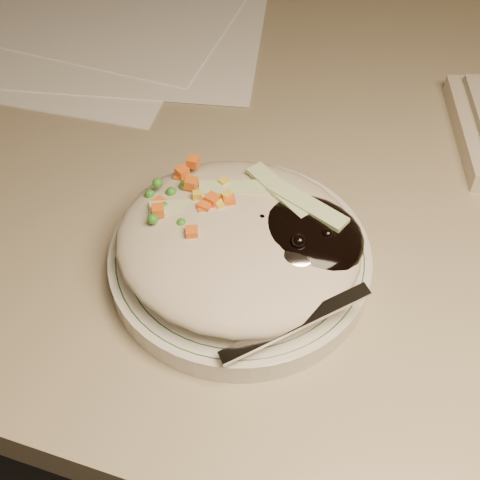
% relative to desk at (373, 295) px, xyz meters
% --- Properties ---
extents(desk, '(1.40, 0.70, 0.74)m').
position_rel_desk_xyz_m(desk, '(0.00, 0.00, 0.00)').
color(desk, gray).
rests_on(desk, ground).
extents(plate, '(0.21, 0.21, 0.02)m').
position_rel_desk_xyz_m(plate, '(-0.11, -0.16, 0.21)').
color(plate, silver).
rests_on(plate, desk).
extents(plate_rim, '(0.20, 0.20, 0.00)m').
position_rel_desk_xyz_m(plate_rim, '(-0.11, -0.16, 0.22)').
color(plate_rim, '#144723').
rests_on(plate_rim, plate).
extents(meal, '(0.20, 0.19, 0.05)m').
position_rel_desk_xyz_m(meal, '(-0.11, -0.16, 0.24)').
color(meal, '#B3A791').
rests_on(meal, plate).
extents(papers, '(0.40, 0.31, 0.00)m').
position_rel_desk_xyz_m(papers, '(-0.38, 0.12, 0.20)').
color(papers, white).
rests_on(papers, desk).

